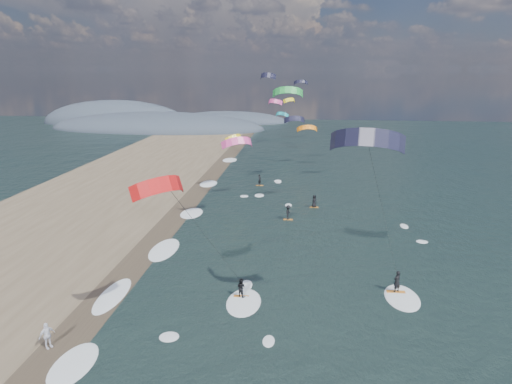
# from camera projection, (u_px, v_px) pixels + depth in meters

# --- Properties ---
(ground) EXTENTS (260.00, 260.00, 0.00)m
(ground) POSITION_uv_depth(u_px,v_px,m) (251.00, 355.00, 26.28)
(ground) COLOR black
(ground) RESTS_ON ground
(wet_sand_strip) EXTENTS (3.00, 240.00, 0.00)m
(wet_sand_strip) POSITION_uv_depth(u_px,v_px,m) (128.00, 272.00, 37.08)
(wet_sand_strip) COLOR #382D23
(wet_sand_strip) RESTS_ON ground
(coastal_hills) EXTENTS (80.00, 41.00, 15.00)m
(coastal_hills) POSITION_uv_depth(u_px,v_px,m) (150.00, 125.00, 133.99)
(coastal_hills) COLOR #3D4756
(coastal_hills) RESTS_ON ground
(kitesurfer_near_a) EXTENTS (7.91, 8.64, 14.22)m
(kitesurfer_near_a) POSITION_uv_depth(u_px,v_px,m) (375.00, 174.00, 26.31)
(kitesurfer_near_a) COLOR orange
(kitesurfer_near_a) RESTS_ON ground
(kitesurfer_near_b) EXTENTS (6.78, 9.02, 11.75)m
(kitesurfer_near_b) POSITION_uv_depth(u_px,v_px,m) (196.00, 229.00, 27.33)
(kitesurfer_near_b) COLOR orange
(kitesurfer_near_b) RESTS_ON ground
(far_kitesurfers) EXTENTS (9.04, 15.81, 1.76)m
(far_kitesurfers) POSITION_uv_depth(u_px,v_px,m) (289.00, 202.00, 53.74)
(far_kitesurfers) COLOR orange
(far_kitesurfers) RESTS_ON ground
(bg_kite_field) EXTENTS (13.33, 69.07, 10.29)m
(bg_kite_field) POSITION_uv_depth(u_px,v_px,m) (283.00, 106.00, 75.03)
(bg_kite_field) COLOR black
(bg_kite_field) RESTS_ON ground
(shoreline_surf) EXTENTS (2.40, 79.40, 0.11)m
(shoreline_surf) POSITION_uv_depth(u_px,v_px,m) (159.00, 250.00, 41.49)
(shoreline_surf) COLOR white
(shoreline_surf) RESTS_ON ground
(beach_walker) EXTENTS (0.88, 1.11, 1.76)m
(beach_walker) POSITION_uv_depth(u_px,v_px,m) (47.00, 336.00, 26.76)
(beach_walker) COLOR white
(beach_walker) RESTS_ON ground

